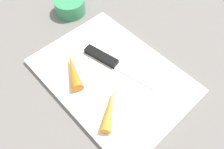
{
  "coord_description": "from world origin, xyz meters",
  "views": [
    {
      "loc": [
        0.22,
        -0.2,
        0.45
      ],
      "look_at": [
        0.0,
        0.0,
        0.01
      ],
      "focal_mm": 35.9,
      "sensor_mm": 36.0,
      "label": 1
    }
  ],
  "objects": [
    {
      "name": "small_bowl",
      "position": [
        -0.26,
        0.07,
        0.02
      ],
      "size": [
        0.09,
        0.09,
        0.04
      ],
      "primitive_type": "cylinder",
      "color": "#388C59",
      "rests_on": "ground_plane"
    },
    {
      "name": "ground_plane",
      "position": [
        0.0,
        0.0,
        0.0
      ],
      "size": [
        1.4,
        1.4,
        0.0
      ],
      "primitive_type": "plane",
      "color": "slate"
    },
    {
      "name": "cutting_board",
      "position": [
        0.0,
        0.0,
        0.01
      ],
      "size": [
        0.36,
        0.26,
        0.01
      ],
      "primitive_type": "cube",
      "color": "silver",
      "rests_on": "ground_plane"
    },
    {
      "name": "knife",
      "position": [
        -0.04,
        0.02,
        0.02
      ],
      "size": [
        0.2,
        0.06,
        0.01
      ],
      "rotation": [
        0.0,
        0.0,
        0.21
      ],
      "color": "#B7B7BC",
      "rests_on": "cutting_board"
    },
    {
      "name": "carrot_short",
      "position": [
        0.07,
        -0.07,
        0.02
      ],
      "size": [
        0.08,
        0.09,
        0.02
      ],
      "primitive_type": "cone",
      "rotation": [
        0.0,
        1.57,
        2.22
      ],
      "color": "orange",
      "rests_on": "cutting_board"
    },
    {
      "name": "carrot_long",
      "position": [
        -0.06,
        -0.06,
        0.03
      ],
      "size": [
        0.1,
        0.07,
        0.03
      ],
      "primitive_type": "cone",
      "rotation": [
        0.0,
        1.57,
        2.7
      ],
      "color": "orange",
      "rests_on": "cutting_board"
    }
  ]
}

